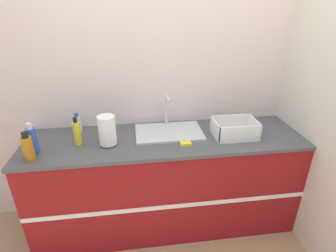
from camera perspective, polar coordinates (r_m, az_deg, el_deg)
name	(u,v)px	position (r m, az deg, el deg)	size (l,w,h in m)	color
ground_plane	(171,245)	(2.57, 0.59, -24.52)	(12.00, 12.00, 0.00)	tan
wall_back	(161,83)	(2.40, -1.59, 9.35)	(4.73, 0.06, 2.60)	silver
wall_right	(306,89)	(2.52, 27.83, 7.15)	(0.06, 2.63, 2.60)	beige
counter_cabinet	(166,181)	(2.47, -0.45, -11.97)	(2.35, 0.66, 0.92)	maroon
sink	(169,131)	(2.29, 0.18, -1.07)	(0.58, 0.37, 0.31)	silver
paper_towel_roll	(107,131)	(2.11, -13.10, -0.96)	(0.14, 0.14, 0.25)	#4C4C51
dish_rack	(234,130)	(2.29, 14.27, -0.93)	(0.36, 0.25, 0.15)	white
bottle_amber	(28,148)	(2.12, -28.19, -4.24)	(0.08, 0.08, 0.22)	#B26B19
bottle_clear	(78,124)	(2.41, -19.08, 0.44)	(0.06, 0.06, 0.18)	silver
bottle_yellow	(77,133)	(2.19, -19.18, -1.36)	(0.06, 0.06, 0.24)	yellow
bottle_blue	(33,140)	(2.19, -27.40, -2.78)	(0.07, 0.07, 0.25)	#2D56B7
sponge	(186,144)	(2.11, 3.87, -3.87)	(0.09, 0.06, 0.02)	yellow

